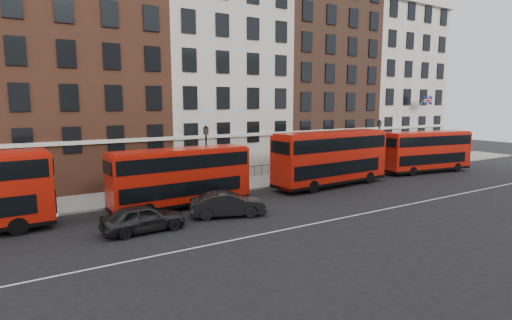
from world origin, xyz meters
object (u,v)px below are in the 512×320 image
bus_b (181,176)px  bus_d (426,151)px  traffic_light (449,143)px  car_rear (143,218)px  bus_c (331,157)px  car_front (228,204)px

bus_b → bus_d: bus_d is taller
traffic_light → bus_d: bearing=-162.9°
bus_b → bus_d: (26.88, 0.01, 0.09)m
bus_b → traffic_light: size_ratio=3.01×
bus_b → traffic_light: bus_b is taller
bus_b → car_rear: size_ratio=2.14×
bus_b → bus_c: (13.68, -0.00, 0.35)m
bus_b → bus_d: bearing=-2.6°
bus_d → traffic_light: bus_d is taller
bus_b → car_rear: bearing=-136.7°
bus_d → car_rear: size_ratio=2.25×
bus_d → car_front: bus_d is taller
bus_c → bus_b: bearing=176.5°
bus_d → traffic_light: (7.51, 2.31, 0.16)m
bus_b → bus_d: 26.88m
bus_b → car_rear: 5.57m
car_front → traffic_light: bearing=-60.8°
car_rear → car_front: 5.47m
bus_b → car_front: 4.25m
bus_c → car_front: (-11.97, -3.62, -1.77)m
bus_b → car_front: size_ratio=2.07×
bus_c → car_front: bearing=-166.6°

